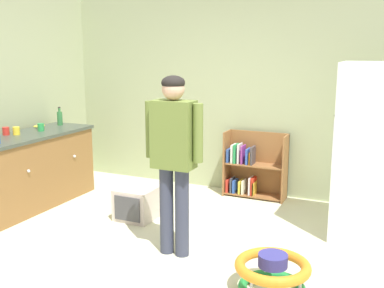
# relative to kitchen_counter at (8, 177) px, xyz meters

# --- Properties ---
(ground_plane) EXTENTS (12.00, 12.00, 0.00)m
(ground_plane) POSITION_rel_kitchen_counter_xyz_m (2.20, -0.30, -0.45)
(ground_plane) COLOR beige
(ground_plane) RESTS_ON ground
(back_wall) EXTENTS (5.20, 0.06, 2.70)m
(back_wall) POSITION_rel_kitchen_counter_xyz_m (2.20, 2.03, 0.90)
(back_wall) COLOR #A2AD81
(back_wall) RESTS_ON ground
(left_side_wall) EXTENTS (0.06, 2.99, 2.70)m
(left_side_wall) POSITION_rel_kitchen_counter_xyz_m (-0.43, 0.50, 0.90)
(left_side_wall) COLOR #A5AF86
(left_side_wall) RESTS_ON ground
(kitchen_counter) EXTENTS (0.65, 2.44, 0.90)m
(kitchen_counter) POSITION_rel_kitchen_counter_xyz_m (0.00, 0.00, 0.00)
(kitchen_counter) COLOR brown
(kitchen_counter) RESTS_ON ground
(refrigerator) EXTENTS (0.73, 0.68, 1.78)m
(refrigerator) POSITION_rel_kitchen_counter_xyz_m (3.84, 1.04, 0.44)
(refrigerator) COLOR white
(refrigerator) RESTS_ON ground
(bookshelf) EXTENTS (0.80, 0.28, 0.85)m
(bookshelf) POSITION_rel_kitchen_counter_xyz_m (2.35, 1.84, -0.08)
(bookshelf) COLOR brown
(bookshelf) RESTS_ON ground
(standing_person) EXTENTS (0.57, 0.22, 1.68)m
(standing_person) POSITION_rel_kitchen_counter_xyz_m (2.22, -0.14, 0.55)
(standing_person) COLOR #363A4E
(standing_person) RESTS_ON ground
(baby_walker) EXTENTS (0.60, 0.60, 0.32)m
(baby_walker) POSITION_rel_kitchen_counter_xyz_m (3.24, -0.45, -0.29)
(baby_walker) COLOR green
(baby_walker) RESTS_ON ground
(pet_carrier) EXTENTS (0.42, 0.55, 0.36)m
(pet_carrier) POSITION_rel_kitchen_counter_xyz_m (1.41, 0.56, -0.27)
(pet_carrier) COLOR beige
(pet_carrier) RESTS_ON ground
(banana_bunch) EXTENTS (0.15, 0.16, 0.04)m
(banana_bunch) POSITION_rel_kitchen_counter_xyz_m (-0.14, 0.72, 0.48)
(banana_bunch) COLOR yellow
(banana_bunch) RESTS_ON kitchen_counter
(green_glass_bottle) EXTENTS (0.07, 0.07, 0.25)m
(green_glass_bottle) POSITION_rel_kitchen_counter_xyz_m (-0.08, 1.02, 0.55)
(green_glass_bottle) COLOR #33753D
(green_glass_bottle) RESTS_ON kitchen_counter
(yellow_cup) EXTENTS (0.08, 0.08, 0.09)m
(yellow_cup) POSITION_rel_kitchen_counter_xyz_m (-0.08, 0.25, 0.50)
(yellow_cup) COLOR yellow
(yellow_cup) RESTS_ON kitchen_counter
(red_cup) EXTENTS (0.08, 0.08, 0.09)m
(red_cup) POSITION_rel_kitchen_counter_xyz_m (-0.18, 0.19, 0.50)
(red_cup) COLOR red
(red_cup) RESTS_ON kitchen_counter
(green_cup) EXTENTS (0.08, 0.08, 0.09)m
(green_cup) POSITION_rel_kitchen_counter_xyz_m (0.01, 0.57, 0.50)
(green_cup) COLOR green
(green_cup) RESTS_ON kitchen_counter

